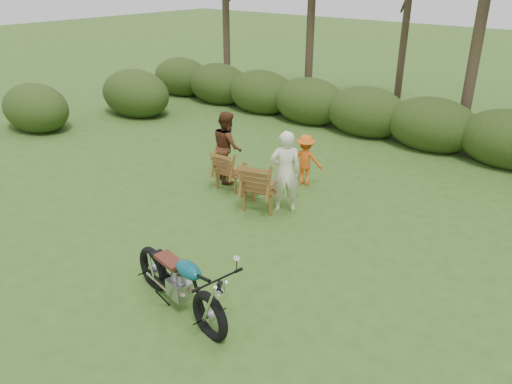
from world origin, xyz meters
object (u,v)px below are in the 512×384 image
Objects in this scene: lawn_chair_left at (232,188)px; adult_b at (228,179)px; side_table at (250,188)px; child at (304,184)px; cup at (249,175)px; lawn_chair_right at (262,208)px; motorcycle at (181,308)px; adult_a at (284,211)px.

adult_b is (-0.41, 0.33, 0.00)m from lawn_chair_left.
adult_b is at bearing 156.88° from side_table.
cup is at bearing 48.21° from child.
child is at bearing 72.27° from side_table.
lawn_chair_right is 1.63m from child.
adult_b is (-2.75, 4.02, 0.00)m from motorcycle.
side_table is (0.67, -0.14, 0.24)m from lawn_chair_left.
adult_a reaches higher than motorcycle.
side_table is 0.96m from adult_a.
motorcycle is 4.00m from cup.
motorcycle is 1.80× the size of child.
lawn_chair_right is 1.22m from lawn_chair_left.
adult_a is 1.46× the size of child.
adult_a is at bearing 86.38° from child.
child is (-0.48, 1.42, 0.00)m from adult_a.
side_table is 4.30× the size of cup.
motorcycle reaches higher than lawn_chair_right.
child is (0.49, 1.38, -0.52)m from cup.
side_table is 1.20m from adult_b.
adult_a is 1.49m from child.
motorcycle is 3.53m from lawn_chair_right.
adult_b is at bearing 156.99° from cup.
adult_b is at bearing 9.37° from child.
adult_b is at bearing -40.94° from lawn_chair_right.
adult_a is (0.97, -0.03, -0.52)m from cup.
lawn_chair_right is at bearing -24.21° from side_table.
motorcycle reaches higher than child.
cup is (-0.04, 0.02, 0.28)m from side_table.
cup is at bearing 125.55° from motorcycle.
adult_b is 1.39× the size of child.
side_table is at bearing -43.88° from adult_a.
motorcycle is 1.23× the size of adult_a.
adult_b reaches higher than cup.
cup reaches higher than lawn_chair_right.
child is (0.45, 1.40, -0.24)m from side_table.
child is at bearing -105.65° from lawn_chair_right.
side_table is 0.28m from cup.
adult_a is at bearing 167.85° from lawn_chair_left.
cup is at bearing 162.78° from lawn_chair_left.
lawn_chair_left is 0.54× the size of adult_a.
cup is at bearing -167.78° from adult_b.
motorcycle is 3.62m from adult_a.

